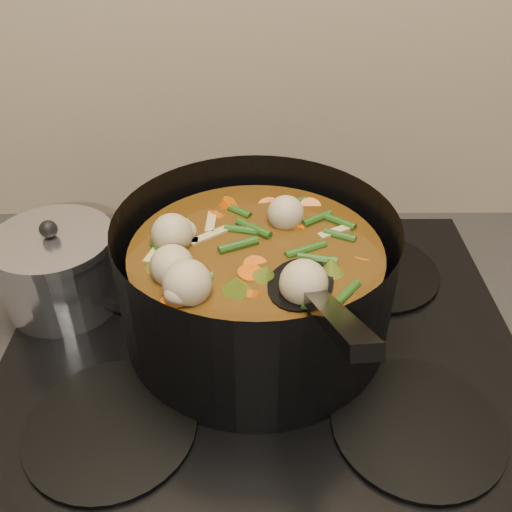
{
  "coord_description": "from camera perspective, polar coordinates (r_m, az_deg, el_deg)",
  "views": [
    {
      "loc": [
        -0.01,
        1.43,
        1.43
      ],
      "look_at": [
        -0.01,
        1.95,
        1.04
      ],
      "focal_mm": 40.0,
      "sensor_mm": 36.0,
      "label": 1
    }
  ],
  "objects": [
    {
      "name": "stovetop",
      "position": [
        0.71,
        0.64,
        -8.8
      ],
      "size": [
        0.62,
        0.54,
        0.03
      ],
      "color": "black",
      "rests_on": "counter"
    },
    {
      "name": "saucepan",
      "position": [
        0.77,
        -19.12,
        -1.24
      ],
      "size": [
        0.15,
        0.15,
        0.12
      ],
      "rotation": [
        0.0,
        0.0,
        -0.27
      ],
      "color": "silver",
      "rests_on": "stovetop"
    },
    {
      "name": "stockpot",
      "position": [
        0.67,
        0.04,
        -2.61
      ],
      "size": [
        0.35,
        0.44,
        0.24
      ],
      "rotation": [
        0.0,
        0.0,
        -0.11
      ],
      "color": "black",
      "rests_on": "stovetop"
    }
  ]
}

